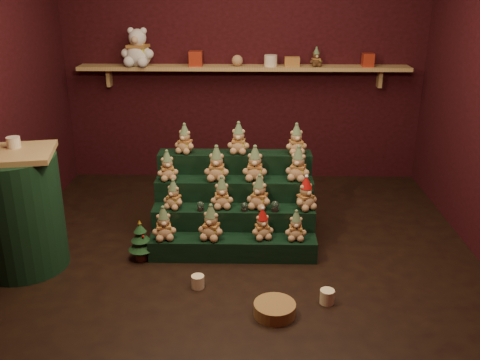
{
  "coord_description": "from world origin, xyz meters",
  "views": [
    {
      "loc": [
        0.08,
        -3.99,
        2.21
      ],
      "look_at": [
        -0.01,
        0.25,
        0.61
      ],
      "focal_mm": 40.0,
      "sensor_mm": 36.0,
      "label": 1
    }
  ],
  "objects_px": {
    "snow_globe_b": "(244,207)",
    "side_table": "(18,211)",
    "mug_left": "(198,282)",
    "brown_bear": "(316,57)",
    "mug_right": "(327,297)",
    "white_bear": "(138,42)",
    "snow_globe_c": "(275,206)",
    "wicker_basket": "(275,309)",
    "riser_tier_front": "(233,248)",
    "mini_christmas_tree": "(141,240)",
    "snow_globe_a": "(201,206)"
  },
  "relations": [
    {
      "from": "snow_globe_b",
      "to": "side_table",
      "type": "relative_size",
      "value": 0.08
    },
    {
      "from": "mug_left",
      "to": "brown_bear",
      "type": "distance_m",
      "value": 2.9
    },
    {
      "from": "mug_left",
      "to": "mug_right",
      "type": "relative_size",
      "value": 0.94
    },
    {
      "from": "mug_left",
      "to": "white_bear",
      "type": "bearing_deg",
      "value": 109.49
    },
    {
      "from": "snow_globe_c",
      "to": "wicker_basket",
      "type": "xyz_separation_m",
      "value": [
        -0.03,
        -0.98,
        -0.36
      ]
    },
    {
      "from": "wicker_basket",
      "to": "side_table",
      "type": "bearing_deg",
      "value": 162.0
    },
    {
      "from": "riser_tier_front",
      "to": "mini_christmas_tree",
      "type": "distance_m",
      "value": 0.77
    },
    {
      "from": "mug_right",
      "to": "riser_tier_front",
      "type": "bearing_deg",
      "value": 136.69
    },
    {
      "from": "mini_christmas_tree",
      "to": "wicker_basket",
      "type": "xyz_separation_m",
      "value": [
        1.08,
        -0.77,
        -0.13
      ]
    },
    {
      "from": "snow_globe_c",
      "to": "wicker_basket",
      "type": "distance_m",
      "value": 1.05
    },
    {
      "from": "riser_tier_front",
      "to": "snow_globe_b",
      "type": "relative_size",
      "value": 18.34
    },
    {
      "from": "riser_tier_front",
      "to": "mug_left",
      "type": "height_order",
      "value": "riser_tier_front"
    },
    {
      "from": "riser_tier_front",
      "to": "side_table",
      "type": "height_order",
      "value": "side_table"
    },
    {
      "from": "mug_right",
      "to": "brown_bear",
      "type": "bearing_deg",
      "value": 86.89
    },
    {
      "from": "brown_bear",
      "to": "mini_christmas_tree",
      "type": "bearing_deg",
      "value": -141.3
    },
    {
      "from": "mug_right",
      "to": "mug_left",
      "type": "bearing_deg",
      "value": 168.74
    },
    {
      "from": "mini_christmas_tree",
      "to": "brown_bear",
      "type": "relative_size",
      "value": 1.83
    },
    {
      "from": "snow_globe_a",
      "to": "snow_globe_c",
      "type": "height_order",
      "value": "snow_globe_c"
    },
    {
      "from": "mug_left",
      "to": "brown_bear",
      "type": "bearing_deg",
      "value": 64.71
    },
    {
      "from": "riser_tier_front",
      "to": "side_table",
      "type": "bearing_deg",
      "value": -174.37
    },
    {
      "from": "side_table",
      "to": "mug_right",
      "type": "height_order",
      "value": "side_table"
    },
    {
      "from": "brown_bear",
      "to": "snow_globe_c",
      "type": "bearing_deg",
      "value": -117.07
    },
    {
      "from": "riser_tier_front",
      "to": "side_table",
      "type": "xyz_separation_m",
      "value": [
        -1.69,
        -0.17,
        0.4
      ]
    },
    {
      "from": "snow_globe_a",
      "to": "brown_bear",
      "type": "relative_size",
      "value": 0.41
    },
    {
      "from": "snow_globe_b",
      "to": "white_bear",
      "type": "xyz_separation_m",
      "value": [
        -1.16,
        1.68,
        1.18
      ]
    },
    {
      "from": "brown_bear",
      "to": "side_table",
      "type": "bearing_deg",
      "value": -152.51
    },
    {
      "from": "snow_globe_a",
      "to": "mug_left",
      "type": "bearing_deg",
      "value": -87.56
    },
    {
      "from": "snow_globe_b",
      "to": "mug_left",
      "type": "height_order",
      "value": "snow_globe_b"
    },
    {
      "from": "mini_christmas_tree",
      "to": "snow_globe_a",
      "type": "bearing_deg",
      "value": 23.01
    },
    {
      "from": "mug_left",
      "to": "wicker_basket",
      "type": "bearing_deg",
      "value": -31.23
    },
    {
      "from": "snow_globe_a",
      "to": "brown_bear",
      "type": "xyz_separation_m",
      "value": [
        1.12,
        1.68,
        1.02
      ]
    },
    {
      "from": "snow_globe_c",
      "to": "riser_tier_front",
      "type": "bearing_deg",
      "value": -155.67
    },
    {
      "from": "snow_globe_a",
      "to": "mini_christmas_tree",
      "type": "distance_m",
      "value": 0.57
    },
    {
      "from": "snow_globe_c",
      "to": "mug_right",
      "type": "height_order",
      "value": "snow_globe_c"
    },
    {
      "from": "side_table",
      "to": "wicker_basket",
      "type": "distance_m",
      "value": 2.16
    },
    {
      "from": "wicker_basket",
      "to": "brown_bear",
      "type": "distance_m",
      "value": 3.04
    },
    {
      "from": "snow_globe_a",
      "to": "wicker_basket",
      "type": "bearing_deg",
      "value": -58.63
    },
    {
      "from": "snow_globe_a",
      "to": "side_table",
      "type": "xyz_separation_m",
      "value": [
        -1.41,
        -0.33,
        0.08
      ]
    },
    {
      "from": "mini_christmas_tree",
      "to": "mug_left",
      "type": "xyz_separation_m",
      "value": [
        0.51,
        -0.43,
        -0.13
      ]
    },
    {
      "from": "snow_globe_a",
      "to": "snow_globe_c",
      "type": "distance_m",
      "value": 0.63
    },
    {
      "from": "mug_right",
      "to": "white_bear",
      "type": "bearing_deg",
      "value": 125.34
    },
    {
      "from": "white_bear",
      "to": "riser_tier_front",
      "type": "bearing_deg",
      "value": -50.55
    },
    {
      "from": "snow_globe_a",
      "to": "mini_christmas_tree",
      "type": "height_order",
      "value": "snow_globe_a"
    },
    {
      "from": "wicker_basket",
      "to": "brown_bear",
      "type": "bearing_deg",
      "value": 78.89
    },
    {
      "from": "side_table",
      "to": "mini_christmas_tree",
      "type": "relative_size",
      "value": 2.72
    },
    {
      "from": "snow_globe_b",
      "to": "snow_globe_c",
      "type": "distance_m",
      "value": 0.26
    },
    {
      "from": "white_bear",
      "to": "brown_bear",
      "type": "relative_size",
      "value": 2.57
    },
    {
      "from": "snow_globe_a",
      "to": "snow_globe_b",
      "type": "distance_m",
      "value": 0.37
    },
    {
      "from": "mini_christmas_tree",
      "to": "white_bear",
      "type": "relative_size",
      "value": 0.71
    },
    {
      "from": "mug_left",
      "to": "snow_globe_c",
      "type": "bearing_deg",
      "value": 46.34
    }
  ]
}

